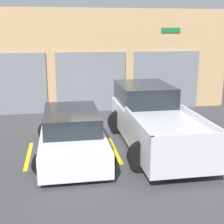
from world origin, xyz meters
The scene contains 7 objects.
ground_plane centered at (0.00, 0.00, 0.00)m, with size 28.00×28.00×0.00m, color #3D3D3F.
shophouse_building centered at (-0.01, 3.28, 2.23)m, with size 12.61×0.68×4.56m.
pickup_truck centered at (1.31, -1.71, 0.85)m, with size 2.52×5.23×1.80m.
sedan_white centered at (-1.31, -1.98, 0.61)m, with size 2.20×4.45×1.31m.
parking_stripe_far_left centered at (-2.61, -2.02, 0.00)m, with size 0.12×2.20×0.01m, color gold.
parking_stripe_left centered at (0.00, -2.02, 0.00)m, with size 0.12×2.20×0.01m, color gold.
parking_stripe_centre centered at (2.61, -2.02, 0.00)m, with size 0.12×2.20×0.01m, color gold.
Camera 1 is at (-1.61, -10.97, 3.62)m, focal length 50.00 mm.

